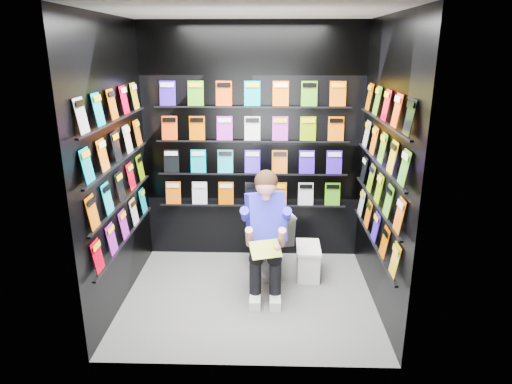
{
  "coord_description": "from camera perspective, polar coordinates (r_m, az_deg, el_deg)",
  "views": [
    {
      "loc": [
        0.18,
        -3.92,
        2.33
      ],
      "look_at": [
        0.06,
        0.15,
        1.03
      ],
      "focal_mm": 32.0,
      "sensor_mm": 36.0,
      "label": 1
    }
  ],
  "objects": [
    {
      "name": "longbox_lid",
      "position": [
        4.84,
        6.57,
        -6.92
      ],
      "size": [
        0.26,
        0.44,
        0.03
      ],
      "primitive_type": "cube",
      "rotation": [
        0.0,
        0.0,
        -0.02
      ],
      "color": "white",
      "rests_on": "longbox"
    },
    {
      "name": "comics_right",
      "position": [
        4.17,
        15.32,
        2.82
      ],
      "size": [
        0.06,
        1.7,
        1.37
      ],
      "primitive_type": null,
      "color": "orange",
      "rests_on": "wall_right"
    },
    {
      "name": "comics_left",
      "position": [
        4.28,
        -16.84,
        3.04
      ],
      "size": [
        0.06,
        1.7,
        1.37
      ],
      "primitive_type": null,
      "color": "orange",
      "rests_on": "wall_left"
    },
    {
      "name": "ceiling",
      "position": [
        3.94,
        -1.06,
        21.61
      ],
      "size": [
        2.4,
        2.4,
        0.0
      ],
      "primitive_type": "plane",
      "color": "white",
      "rests_on": "floor"
    },
    {
      "name": "wall_front",
      "position": [
        3.11,
        -1.78,
        -1.72
      ],
      "size": [
        2.4,
        0.04,
        2.6
      ],
      "primitive_type": "cube",
      "color": "black",
      "rests_on": "floor"
    },
    {
      "name": "wall_back",
      "position": [
        5.03,
        -0.44,
        5.88
      ],
      "size": [
        2.4,
        0.04,
        2.6
      ],
      "primitive_type": "cube",
      "color": "black",
      "rests_on": "floor"
    },
    {
      "name": "floor",
      "position": [
        4.57,
        -0.87,
        -12.99
      ],
      "size": [
        2.4,
        2.4,
        0.0
      ],
      "primitive_type": "plane",
      "color": "slate",
      "rests_on": "ground"
    },
    {
      "name": "wall_right",
      "position": [
        4.18,
        15.72,
        2.75
      ],
      "size": [
        0.04,
        2.0,
        2.6
      ],
      "primitive_type": "cube",
      "color": "black",
      "rests_on": "floor"
    },
    {
      "name": "held_comic",
      "position": [
        4.17,
        1.18,
        -7.18
      ],
      "size": [
        0.31,
        0.24,
        0.12
      ],
      "primitive_type": "cube",
      "rotation": [
        -0.96,
        0.0,
        0.3
      ],
      "color": "green",
      "rests_on": "reader"
    },
    {
      "name": "comics_back",
      "position": [
        5.0,
        -0.45,
        5.87
      ],
      "size": [
        2.1,
        0.06,
        1.37
      ],
      "primitive_type": null,
      "color": "orange",
      "rests_on": "wall_back"
    },
    {
      "name": "toilet",
      "position": [
        4.92,
        1.25,
        -5.84
      ],
      "size": [
        0.62,
        0.84,
        0.73
      ],
      "primitive_type": "imported",
      "rotation": [
        0.0,
        0.0,
        3.44
      ],
      "color": "white",
      "rests_on": "floor"
    },
    {
      "name": "longbox",
      "position": [
        4.92,
        6.5,
        -8.72
      ],
      "size": [
        0.24,
        0.42,
        0.31
      ],
      "primitive_type": "cube",
      "rotation": [
        0.0,
        0.0,
        -0.02
      ],
      "color": "white",
      "rests_on": "floor"
    },
    {
      "name": "reader",
      "position": [
        4.42,
        1.24,
        -3.27
      ],
      "size": [
        0.68,
        0.83,
        1.32
      ],
      "primitive_type": null,
      "rotation": [
        0.0,
        0.0,
        0.3
      ],
      "color": "#3530E2",
      "rests_on": "toilet"
    },
    {
      "name": "wall_left",
      "position": [
        4.29,
        -17.22,
        2.97
      ],
      "size": [
        0.04,
        2.0,
        2.6
      ],
      "primitive_type": "cube",
      "color": "black",
      "rests_on": "floor"
    }
  ]
}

